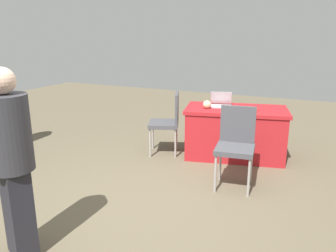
{
  "coord_description": "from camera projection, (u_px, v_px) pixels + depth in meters",
  "views": [
    {
      "loc": [
        -1.56,
        2.78,
        1.82
      ],
      "look_at": [
        -0.18,
        -0.21,
        0.9
      ],
      "focal_mm": 36.09,
      "sensor_mm": 36.0,
      "label": 1
    }
  ],
  "objects": [
    {
      "name": "ground_plane",
      "position": [
        144.0,
        211.0,
        3.54
      ],
      "size": [
        14.4,
        14.4,
        0.0
      ],
      "primitive_type": "plane",
      "color": "brown"
    },
    {
      "name": "person_presenter",
      "position": [
        11.0,
        157.0,
        2.65
      ],
      "size": [
        0.45,
        0.45,
        1.57
      ],
      "rotation": [
        0.0,
        0.0,
        5.86
      ],
      "color": "#26262D",
      "rests_on": "ground"
    },
    {
      "name": "yarn_ball",
      "position": [
        207.0,
        104.0,
        4.91
      ],
      "size": [
        0.12,
        0.12,
        0.12
      ],
      "primitive_type": "sphere",
      "color": "beige",
      "rests_on": "table_foreground"
    },
    {
      "name": "chair_tucked_left",
      "position": [
        236.0,
        142.0,
        4.01
      ],
      "size": [
        0.49,
        0.49,
        0.97
      ],
      "rotation": [
        0.0,
        0.0,
        0.13
      ],
      "color": "#9E9993",
      "rests_on": "ground"
    },
    {
      "name": "chair_near_front",
      "position": [
        168.0,
        119.0,
        5.13
      ],
      "size": [
        0.57,
        0.57,
        0.95
      ],
      "rotation": [
        0.0,
        0.0,
        -1.2
      ],
      "color": "#9E9993",
      "rests_on": "ground"
    },
    {
      "name": "table_foreground",
      "position": [
        235.0,
        132.0,
        5.04
      ],
      "size": [
        1.61,
        1.09,
        0.74
      ],
      "rotation": [
        0.0,
        0.0,
        0.23
      ],
      "color": "#AD1E23",
      "rests_on": "ground"
    },
    {
      "name": "laptop_silver",
      "position": [
        221.0,
        104.0,
        5.07
      ],
      "size": [
        0.38,
        0.37,
        0.21
      ],
      "rotation": [
        0.0,
        0.0,
        0.28
      ],
      "color": "silver",
      "rests_on": "table_foreground"
    },
    {
      "name": "scissors_red",
      "position": [
        258.0,
        109.0,
        4.85
      ],
      "size": [
        0.08,
        0.18,
        0.01
      ],
      "primitive_type": "cube",
      "rotation": [
        0.0,
        0.0,
        1.81
      ],
      "color": "red",
      "rests_on": "table_foreground"
    }
  ]
}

